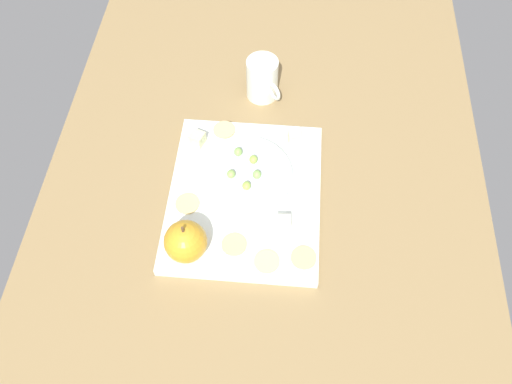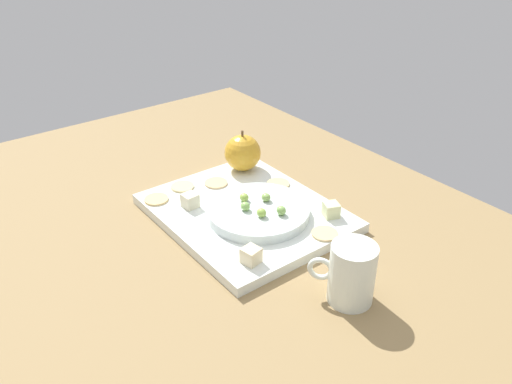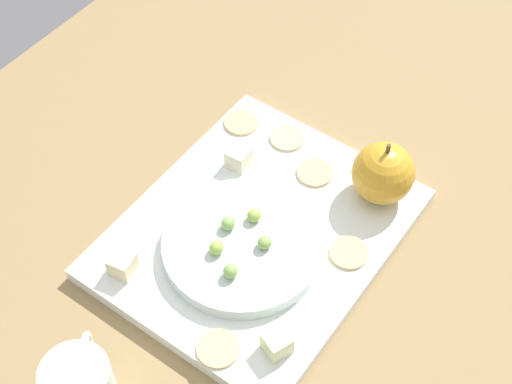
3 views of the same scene
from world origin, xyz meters
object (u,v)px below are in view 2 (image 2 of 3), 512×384
serving_dish (258,212)px  cheese_cube_0 (190,201)px  grape_3 (245,206)px  grape_4 (266,197)px  cup (351,274)px  cracker_2 (278,184)px  cracker_0 (216,183)px  grape_1 (281,211)px  platter (246,213)px  grape_0 (262,213)px  cracker_4 (183,187)px  cracker_1 (325,234)px  cracker_3 (156,199)px  cheese_cube_2 (331,210)px  grape_2 (244,197)px  cheese_cube_1 (251,255)px  apple_whole (243,153)px

serving_dish → cheese_cube_0: 13.20cm
serving_dish → grape_3: bearing=75.0°
grape_4 → cheese_cube_0: bearing=48.6°
cup → cracker_2: bearing=-21.0°
serving_dish → cracker_0: bearing=-2.2°
cheese_cube_0 → grape_1: size_ratio=1.47×
grape_1 → grape_4: size_ratio=1.00×
platter → serving_dish: serving_dish is taller
grape_0 → cup: bearing=179.7°
cracker_4 → grape_1: grape_1 is taller
cracker_1 → grape_0: size_ratio=2.56×
cracker_1 → cracker_3: 33.24cm
cheese_cube_2 → grape_2: grape_2 is taller
cheese_cube_1 → cracker_4: bearing=-7.6°
cracker_0 → grape_4: grape_4 is taller
cracker_0 → grape_1: size_ratio=2.56×
platter → cracker_0: bearing=-4.4°
platter → cracker_0: 11.36cm
cheese_cube_2 → cracker_0: cheese_cube_2 is taller
cracker_1 → grape_3: grape_3 is taller
serving_dish → grape_2: size_ratio=10.36×
apple_whole → cracker_0: 9.20cm
cheese_cube_0 → cheese_cube_1: 20.63cm
cheese_cube_2 → grape_2: (11.50, 11.21, 1.28)cm
cracker_2 → serving_dish: bearing=123.2°
serving_dish → cheese_cube_0: cheese_cube_0 is taller
platter → grape_0: 7.40cm
grape_2 → cheese_cube_2: bearing=-135.7°
platter → cracker_3: cracker_3 is taller
cheese_cube_1 → cracker_1: (-1.58, -14.82, -1.13)cm
cracker_3 → grape_2: size_ratio=2.56×
cracker_4 → cheese_cube_2: bearing=-148.0°
cheese_cube_2 → grape_3: grape_3 is taller
cheese_cube_0 → grape_2: 10.31cm
platter → cracker_0: cracker_0 is taller
cheese_cube_1 → cracker_2: 26.12cm
grape_2 → grape_3: bearing=147.2°
cheese_cube_2 → cracker_1: bearing=126.1°
grape_4 → grape_1: bearing=171.3°
cracker_2 → platter: bearing=107.2°
serving_dish → cracker_3: (16.36, 12.18, -0.73)cm
cracker_1 → grape_4: bearing=13.0°
cheese_cube_0 → cracker_4: bearing=-19.4°
platter → cup: (-27.92, 1.30, 3.89)cm
cheese_cube_2 → cup: (-16.30, 12.10, 1.61)cm
apple_whole → grape_0: bearing=152.4°
cracker_0 → grape_3: bearing=168.0°
cracker_2 → grape_3: (-6.15, 12.84, 2.46)cm
platter → cheese_cube_1: 16.60cm
cheese_cube_1 → cracker_1: bearing=-96.1°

